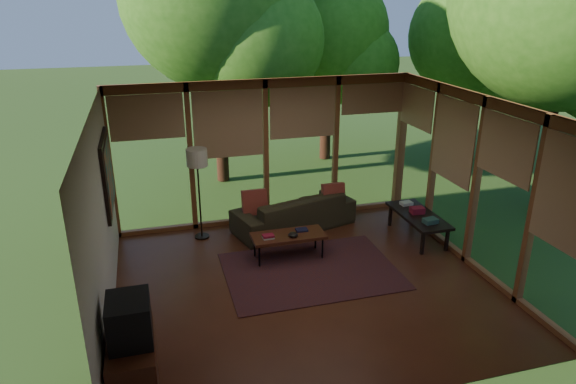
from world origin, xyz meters
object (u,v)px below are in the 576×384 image
object	(u,v)px
sofa	(294,211)
media_cabinet	(133,363)
floor_lamp	(197,163)
television	(129,320)
coffee_table	(288,236)
side_console	(418,216)

from	to	relation	value
sofa	media_cabinet	xyz separation A→B (m)	(-2.87, -3.53, -0.03)
sofa	floor_lamp	size ratio (longest dim) A/B	1.36
television	coffee_table	size ratio (longest dim) A/B	0.46
sofa	television	xyz separation A→B (m)	(-2.85, -3.53, 0.52)
television	floor_lamp	bearing A→B (deg)	72.30
television	media_cabinet	bearing A→B (deg)	180.00
side_console	floor_lamp	bearing A→B (deg)	164.18
floor_lamp	side_console	xyz separation A→B (m)	(3.71, -1.05, -1.00)
media_cabinet	television	xyz separation A→B (m)	(0.02, -0.00, 0.55)
floor_lamp	television	bearing A→B (deg)	-107.70
television	side_console	bearing A→B (deg)	27.50
sofa	coffee_table	distance (m)	1.19
television	coffee_table	bearing A→B (deg)	44.76
floor_lamp	side_console	distance (m)	3.98
television	side_console	distance (m)	5.49
television	side_console	size ratio (longest dim) A/B	0.39
side_console	sofa	bearing A→B (deg)	153.42
media_cabinet	side_console	xyz separation A→B (m)	(4.87, 2.52, 0.11)
coffee_table	sofa	bearing A→B (deg)	69.41
media_cabinet	sofa	bearing A→B (deg)	50.86
coffee_table	floor_lamp	bearing A→B (deg)	137.86
coffee_table	side_console	bearing A→B (deg)	2.72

